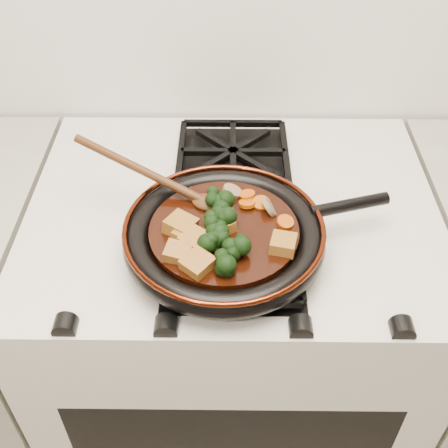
{
  "coord_description": "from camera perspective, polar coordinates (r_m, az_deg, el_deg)",
  "views": [
    {
      "loc": [
        -0.01,
        0.91,
        1.58
      ],
      "look_at": [
        -0.02,
        1.57,
        0.97
      ],
      "focal_mm": 45.0,
      "sensor_mm": 36.0,
      "label": 1
    }
  ],
  "objects": [
    {
      "name": "mushroom_slice_2",
      "position": [
        0.94,
        4.67,
        1.67
      ],
      "size": [
        0.03,
        0.04,
        0.03
      ],
      "primitive_type": "cylinder",
      "rotation": [
        1.0,
        0.0,
        1.8
      ],
      "color": "olive",
      "rests_on": "braising_sauce"
    },
    {
      "name": "carrot_coin_1",
      "position": [
        0.95,
        2.39,
        2.09
      ],
      "size": [
        0.03,
        0.03,
        0.02
      ],
      "primitive_type": "cylinder",
      "rotation": [
        -0.23,
        -0.06,
        0.0
      ],
      "color": "#AC4504",
      "rests_on": "braising_sauce"
    },
    {
      "name": "broccoli_floret_2",
      "position": [
        0.91,
        -0.38,
        0.83
      ],
      "size": [
        0.08,
        0.07,
        0.07
      ],
      "primitive_type": null,
      "rotation": [
        0.14,
        0.07,
        1.33
      ],
      "color": "black",
      "rests_on": "braising_sauce"
    },
    {
      "name": "braising_sauce",
      "position": [
        0.92,
        -0.0,
        -0.96
      ],
      "size": [
        0.24,
        0.24,
        0.02
      ],
      "primitive_type": "cylinder",
      "color": "black",
      "rests_on": "skillet"
    },
    {
      "name": "carrot_coin_0",
      "position": [
        0.97,
        2.36,
        2.97
      ],
      "size": [
        0.03,
        0.03,
        0.02
      ],
      "primitive_type": "cylinder",
      "rotation": [
        -0.15,
        -0.15,
        0.0
      ],
      "color": "#AC4504",
      "rests_on": "braising_sauce"
    },
    {
      "name": "broccoli_floret_3",
      "position": [
        0.87,
        1.32,
        -2.34
      ],
      "size": [
        0.09,
        0.08,
        0.07
      ],
      "primitive_type": null,
      "rotation": [
        -0.18,
        0.19,
        1.92
      ],
      "color": "black",
      "rests_on": "braising_sauce"
    },
    {
      "name": "carrot_coin_2",
      "position": [
        0.95,
        3.8,
        2.12
      ],
      "size": [
        0.03,
        0.03,
        0.02
      ],
      "primitive_type": "cylinder",
      "rotation": [
        0.23,
        0.05,
        0.0
      ],
      "color": "#AC4504",
      "rests_on": "braising_sauce"
    },
    {
      "name": "broccoli_floret_1",
      "position": [
        0.87,
        -0.88,
        -2.08
      ],
      "size": [
        0.09,
        0.09,
        0.07
      ],
      "primitive_type": null,
      "rotation": [
        -0.24,
        0.1,
        1.14
      ],
      "color": "black",
      "rests_on": "braising_sauce"
    },
    {
      "name": "broccoli_floret_0",
      "position": [
        0.94,
        -0.43,
        2.19
      ],
      "size": [
        0.09,
        0.08,
        0.07
      ],
      "primitive_type": null,
      "rotation": [
        -0.09,
        0.12,
        2.67
      ],
      "color": "black",
      "rests_on": "braising_sauce"
    },
    {
      "name": "wooden_spoon",
      "position": [
        0.97,
        -5.72,
        4.16
      ],
      "size": [
        0.16,
        0.09,
        0.26
      ],
      "rotation": [
        0.0,
        0.0,
        2.74
      ],
      "color": "#45240E",
      "rests_on": "braising_sauce"
    },
    {
      "name": "stove",
      "position": [
        1.38,
        0.71,
        -12.4
      ],
      "size": [
        0.76,
        0.6,
        0.9
      ],
      "primitive_type": "cube",
      "color": "beige",
      "rests_on": "ground"
    },
    {
      "name": "tofu_cube_0",
      "position": [
        0.89,
        -3.77,
        -1.19
      ],
      "size": [
        0.05,
        0.05,
        0.02
      ],
      "primitive_type": "cube",
      "rotation": [
        0.07,
        0.0,
        2.62
      ],
      "color": "#925F21",
      "rests_on": "braising_sauce"
    },
    {
      "name": "tofu_cube_5",
      "position": [
        0.86,
        -4.73,
        -2.99
      ],
      "size": [
        0.05,
        0.04,
        0.03
      ],
      "primitive_type": "cube",
      "rotation": [
        -0.07,
        -0.11,
        2.92
      ],
      "color": "#925F21",
      "rests_on": "braising_sauce"
    },
    {
      "name": "mushroom_slice_1",
      "position": [
        0.87,
        -4.91,
        -2.32
      ],
      "size": [
        0.04,
        0.04,
        0.03
      ],
      "primitive_type": "cylinder",
      "rotation": [
        0.88,
        0.0,
        2.72
      ],
      "color": "olive",
      "rests_on": "braising_sauce"
    },
    {
      "name": "mushroom_slice_0",
      "position": [
        0.97,
        0.84,
        3.35
      ],
      "size": [
        0.04,
        0.04,
        0.02
      ],
      "primitive_type": "cylinder",
      "rotation": [
        0.41,
        0.0,
        1.84
      ],
      "color": "olive",
      "rests_on": "braising_sauce"
    },
    {
      "name": "carrot_coin_3",
      "position": [
        0.92,
        6.24,
        0.19
      ],
      "size": [
        0.03,
        0.03,
        0.02
      ],
      "primitive_type": "cylinder",
      "rotation": [
        0.2,
        0.13,
        0.0
      ],
      "color": "#AC4504",
      "rests_on": "braising_sauce"
    },
    {
      "name": "tofu_cube_6",
      "position": [
        0.9,
        -4.42,
        -0.17
      ],
      "size": [
        0.06,
        0.06,
        0.03
      ],
      "primitive_type": "cube",
      "rotation": [
        0.1,
        0.09,
        1.05
      ],
      "color": "#925F21",
      "rests_on": "braising_sauce"
    },
    {
      "name": "tofu_cube_2",
      "position": [
        0.9,
        -0.19,
        -0.19
      ],
      "size": [
        0.05,
        0.05,
        0.02
      ],
      "primitive_type": "cube",
      "rotation": [
        -0.07,
        0.1,
        2.1
      ],
      "color": "#925F21",
      "rests_on": "braising_sauce"
    },
    {
      "name": "broccoli_floret_4",
      "position": [
        0.84,
        0.75,
        -4.36
      ],
      "size": [
        0.08,
        0.07,
        0.07
      ],
      "primitive_type": null,
      "rotation": [
        0.19,
        0.15,
        1.41
      ],
      "color": "black",
      "rests_on": "braising_sauce"
    },
    {
      "name": "tofu_cube_3",
      "position": [
        0.84,
        -2.7,
        -4.09
      ],
      "size": [
        0.06,
        0.06,
        0.03
      ],
      "primitive_type": "cube",
      "rotation": [
        -0.07,
        -0.03,
        2.44
      ],
      "color": "#925F21",
      "rests_on": "braising_sauce"
    },
    {
      "name": "tofu_cube_7",
      "position": [
        0.88,
        -3.08,
        -1.63
      ],
      "size": [
        0.05,
        0.06,
        0.03
      ],
      "primitive_type": "cube",
      "rotation": [
        0.08,
        -0.02,
        0.99
      ],
      "color": "#925F21",
      "rests_on": "braising_sauce"
    },
    {
      "name": "burner_grate_front",
      "position": [
        0.93,
        0.94,
        -3.22
      ],
      "size": [
        0.23,
        0.23,
        0.03
      ],
      "primitive_type": null,
      "color": "black",
      "rests_on": "stove"
    },
    {
      "name": "burner_grate_back",
      "position": [
        1.14,
        0.91,
        6.99
      ],
      "size": [
        0.23,
        0.23,
        0.03
      ],
      "primitive_type": null,
      "color": "black",
      "rests_on": "stove"
    },
    {
      "name": "skillet",
      "position": [
        0.92,
        0.13,
        -1.16
      ],
      "size": [
        0.45,
        0.33,
        0.05
      ],
      "rotation": [
        0.0,
        0.0,
        0.28
      ],
      "color": "black",
      "rests_on": "burner_grate_front"
    },
    {
      "name": "tofu_cube_4",
      "position": [
        0.92,
        -0.35,
        0.5
      ],
      "size": [
        0.05,
        0.05,
        0.02
      ],
      "primitive_type": "cube",
      "rotation": [
        0.01,
        0.09,
        0.82
      ],
      "color": "#925F21",
      "rests_on": "braising_sauce"
    },
    {
      "name": "tofu_cube_1",
      "position": [
        0.88,
        6.04,
        -2.04
      ],
      "size": [
        0.05,
        0.05,
        0.02
      ],
      "primitive_type": "cube",
      "rotation": [
        0.09,
        -0.0,
        2.92
      ],
      "color": "#925F21",
      "rests_on": "braising_sauce"
    },
    {
      "name": "broccoli_floret_5",
      "position": [
        0.88,
        -0.73,
        -0.99
      ],
      "size": [
        0.09,
        0.08,
        0.07
      ],
      "primitive_type": null,
      "rotation": [
        0.19,
        -0.16,
        2.34
      ],
      "color": "black",
      "rests_on": "braising_sauce"
    }
  ]
}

